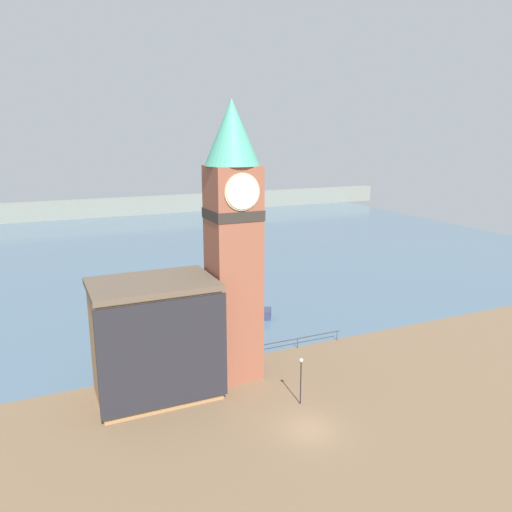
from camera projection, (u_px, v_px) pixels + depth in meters
ground_plane at (309, 429)px, 38.32m from camera, size 160.00×160.00×0.00m
water at (130, 244)px, 103.81m from camera, size 160.00×120.00×0.00m
far_shoreline at (102, 208)px, 138.65m from camera, size 180.00×3.00×5.00m
pier_railing at (298, 339)px, 52.84m from camera, size 10.50×0.08×1.09m
clock_tower at (233, 237)px, 44.13m from camera, size 4.80×4.80×25.03m
pier_building at (155, 339)px, 42.38m from camera, size 10.39×7.16×10.25m
boat_near at (243, 312)px, 61.92m from camera, size 6.68×5.03×1.72m
mooring_bollard_near at (251, 361)px, 49.15m from camera, size 0.35×0.35×0.74m
lamp_post at (301, 372)px, 41.32m from camera, size 0.32×0.32×4.14m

